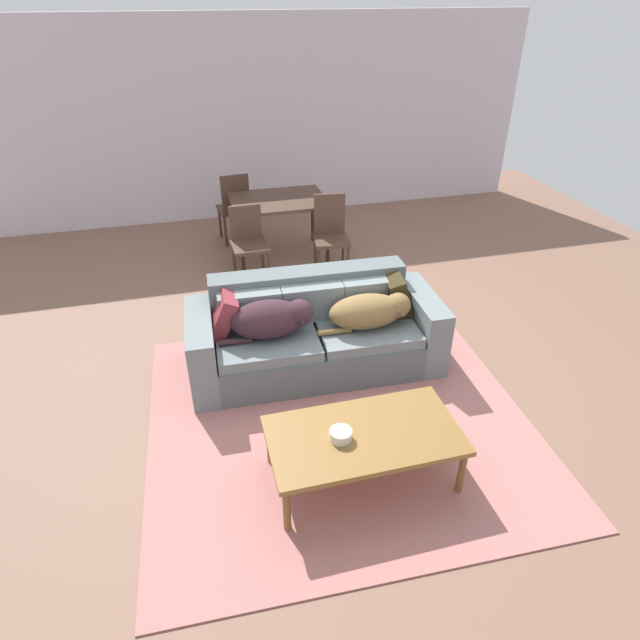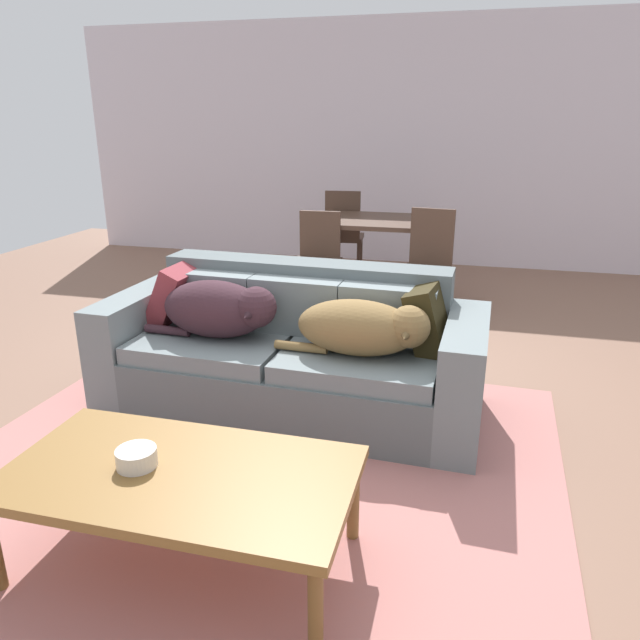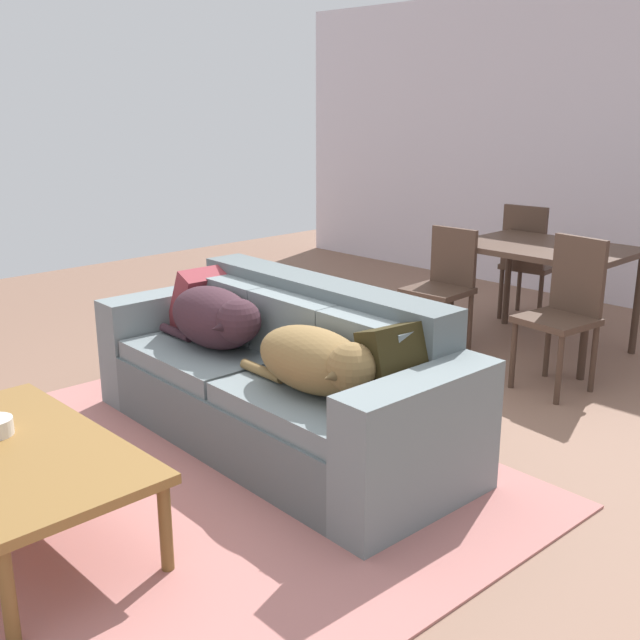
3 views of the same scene
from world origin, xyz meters
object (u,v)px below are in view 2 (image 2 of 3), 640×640
object	(u,v)px
throw_pillow_by_left_arm	(176,295)
coffee_table	(180,480)
throw_pillow_by_right_arm	(430,319)
dining_chair_far_left	(343,231)
dog_on_left_cushion	(221,309)
dining_chair_near_left	(317,257)
couch	(293,354)
bowl_on_coffee_table	(137,458)
dining_table	(381,227)
dining_chair_near_right	(428,262)
dog_on_right_cushion	(364,328)

from	to	relation	value
throw_pillow_by_left_arm	coffee_table	bearing A→B (deg)	-62.68
throw_pillow_by_right_arm	dining_chair_far_left	xyz separation A→B (m)	(-1.11, 2.91, -0.09)
dog_on_left_cushion	dining_chair_near_left	size ratio (longest dim) A/B	0.92
dog_on_left_cushion	coffee_table	size ratio (longest dim) A/B	0.62
couch	bowl_on_coffee_table	xyz separation A→B (m)	(-0.18, -1.41, 0.12)
throw_pillow_by_right_arm	throw_pillow_by_left_arm	bearing A→B (deg)	177.81
throw_pillow_by_right_arm	dining_table	xyz separation A→B (m)	(-0.64, 2.33, 0.07)
dining_chair_near_right	throw_pillow_by_left_arm	bearing A→B (deg)	-123.02
throw_pillow_by_right_arm	dining_chair_far_left	world-z (taller)	dining_chair_far_left
dog_on_right_cushion	dog_on_left_cushion	bearing A→B (deg)	178.14
dog_on_right_cushion	coffee_table	size ratio (longest dim) A/B	0.64
couch	bowl_on_coffee_table	size ratio (longest dim) A/B	14.72
throw_pillow_by_left_arm	dining_chair_near_left	world-z (taller)	dining_chair_near_left
dog_on_right_cushion	throw_pillow_by_left_arm	world-z (taller)	throw_pillow_by_left_arm
dining_chair_far_left	dog_on_left_cushion	bearing A→B (deg)	82.60
dog_on_left_cushion	dining_table	size ratio (longest dim) A/B	0.70
coffee_table	bowl_on_coffee_table	distance (m)	0.18
dining_table	dining_chair_near_right	size ratio (longest dim) A/B	1.22
throw_pillow_by_left_arm	coffee_table	distance (m)	1.69
dog_on_right_cushion	bowl_on_coffee_table	size ratio (longest dim) A/B	5.49
coffee_table	dining_chair_near_left	size ratio (longest dim) A/B	1.48
dining_chair_near_left	dining_chair_near_right	distance (m)	0.96
throw_pillow_by_left_arm	coffee_table	world-z (taller)	throw_pillow_by_left_arm
bowl_on_coffee_table	dining_chair_near_right	size ratio (longest dim) A/B	0.16
dog_on_right_cushion	dining_chair_far_left	world-z (taller)	dining_chair_far_left
couch	dog_on_left_cushion	world-z (taller)	couch
throw_pillow_by_left_arm	dog_on_right_cushion	bearing A→B (deg)	-12.13
bowl_on_coffee_table	dining_table	world-z (taller)	dining_table
dining_chair_near_right	bowl_on_coffee_table	bearing A→B (deg)	-97.01
bowl_on_coffee_table	dining_table	bearing A→B (deg)	85.13
bowl_on_coffee_table	dining_chair_far_left	distance (m)	4.35
coffee_table	bowl_on_coffee_table	bearing A→B (deg)	-177.06
couch	dining_chair_far_left	world-z (taller)	dining_chair_far_left
dog_on_left_cushion	bowl_on_coffee_table	bearing A→B (deg)	-78.56
bowl_on_coffee_table	dining_chair_near_left	bearing A→B (deg)	92.52
throw_pillow_by_right_arm	coffee_table	world-z (taller)	throw_pillow_by_right_arm
dog_on_left_cushion	dining_table	xyz separation A→B (m)	(0.53, 2.48, 0.07)
throw_pillow_by_left_arm	dining_table	world-z (taller)	throw_pillow_by_left_arm
bowl_on_coffee_table	dining_chair_near_right	bearing A→B (deg)	75.52
dog_on_left_cushion	dining_chair_near_left	bearing A→B (deg)	90.12
dog_on_right_cushion	dining_chair_near_right	bearing A→B (deg)	86.74
couch	dog_on_right_cushion	distance (m)	0.56
dog_on_right_cushion	coffee_table	world-z (taller)	dog_on_right_cushion
throw_pillow_by_left_arm	bowl_on_coffee_table	size ratio (longest dim) A/B	2.48
dog_on_left_cushion	coffee_table	world-z (taller)	dog_on_left_cushion
dining_chair_near_right	coffee_table	bearing A→B (deg)	-94.17
throw_pillow_by_left_arm	dining_table	distance (m)	2.45
dog_on_left_cushion	throw_pillow_by_left_arm	distance (m)	0.44
coffee_table	bowl_on_coffee_table	size ratio (longest dim) A/B	8.57
couch	bowl_on_coffee_table	bearing A→B (deg)	-94.89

